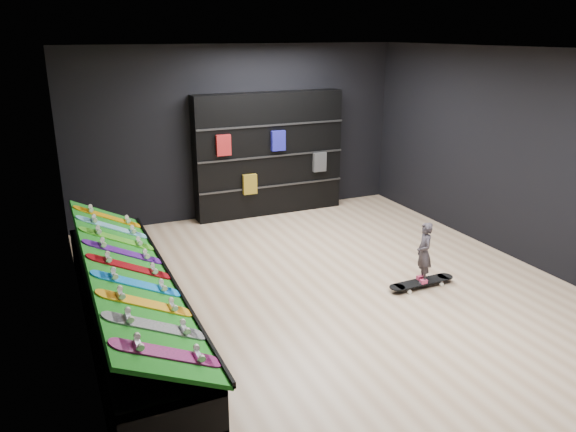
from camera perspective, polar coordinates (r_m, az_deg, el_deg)
name	(u,v)px	position (r m, az deg, el deg)	size (l,w,h in m)	color
floor	(329,288)	(7.42, 4.19, -7.30)	(6.00, 7.00, 0.01)	tan
ceiling	(335,49)	(6.70, 4.81, 16.52)	(6.00, 7.00, 0.01)	white
wall_back	(238,132)	(10.06, -5.05, 8.49)	(6.00, 0.02, 3.00)	black
wall_front	(573,293)	(4.33, 27.01, -6.94)	(6.00, 0.02, 3.00)	black
wall_left	(72,206)	(6.13, -21.09, 0.94)	(0.02, 7.00, 3.00)	black
wall_right	(517,156)	(8.71, 22.25, 5.67)	(0.02, 7.00, 3.00)	black
display_rack	(128,308)	(6.62, -15.94, -8.95)	(0.90, 4.50, 0.50)	black
turf_ramp	(129,269)	(6.43, -15.85, -5.22)	(1.00, 4.50, 0.04)	#0F630F
back_shelving	(269,154)	(10.14, -1.95, 6.30)	(2.74, 0.32, 2.19)	black
floor_skateboard	(421,284)	(7.60, 13.41, -6.72)	(0.98, 0.22, 0.09)	black
child	(423,264)	(7.49, 13.56, -4.76)	(0.18, 0.13, 0.48)	black
display_board_0	(168,353)	(4.74, -12.14, -13.46)	(0.98, 0.22, 0.09)	#E5198C
display_board_1	(156,326)	(5.14, -13.28, -10.83)	(0.98, 0.22, 0.09)	black
display_board_2	(146,303)	(5.56, -14.24, -8.59)	(0.98, 0.22, 0.09)	orange
display_board_3	(137,284)	(5.99, -15.06, -6.66)	(0.98, 0.22, 0.09)	blue
display_board_4	(130,267)	(6.42, -15.76, -4.98)	(0.98, 0.22, 0.09)	red
display_board_5	(124,252)	(6.86, -16.37, -3.52)	(0.98, 0.22, 0.09)	purple
display_board_6	(118,239)	(7.30, -16.90, -2.24)	(0.98, 0.22, 0.09)	green
display_board_7	(113,227)	(7.75, -17.37, -1.10)	(0.98, 0.22, 0.09)	#0CB2E5
display_board_8	(108,217)	(8.20, -17.79, -0.09)	(0.98, 0.22, 0.09)	yellow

